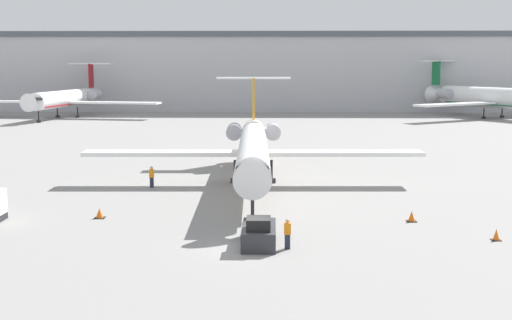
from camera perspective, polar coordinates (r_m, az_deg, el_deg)
name	(u,v)px	position (r m, az deg, el deg)	size (l,w,h in m)	color
ground_plane	(250,248)	(41.82, -0.46, -7.09)	(600.00, 600.00, 0.00)	gray
terminal_building	(268,71)	(160.40, 0.93, 7.12)	(180.00, 16.80, 17.18)	#B2B2B7
airplane_main	(253,147)	(62.61, -0.23, 1.05)	(30.03, 34.15, 9.12)	white
pushback_tug	(259,234)	(42.43, 0.23, -5.91)	(1.99, 4.53, 1.85)	#2D2D33
worker_near_tug	(287,233)	(41.53, 2.53, -5.87)	(0.40, 0.25, 1.78)	#232838
worker_by_wing	(152,176)	(62.05, -8.35, -1.30)	(0.40, 0.26, 1.86)	#232838
traffic_cone_left	(100,213)	(50.79, -12.41, -4.19)	(0.72, 0.72, 0.70)	black
traffic_cone_right	(412,217)	(49.70, 12.34, -4.44)	(0.67, 0.67, 0.73)	black
traffic_cone_mid	(496,235)	(45.96, 18.67, -5.71)	(0.56, 0.56, 0.70)	black
airplane_parked_far_left	(65,99)	(142.21, -15.00, 4.77)	(37.56, 28.54, 10.42)	white
airplane_parked_far_right	(499,98)	(143.32, 18.84, 4.71)	(35.26, 33.29, 10.99)	white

